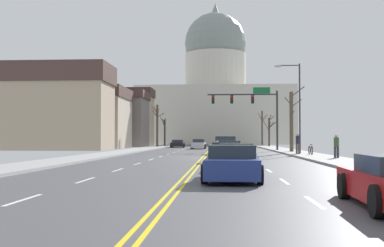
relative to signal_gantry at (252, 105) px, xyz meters
The scene contains 24 objects.
ground 18.72m from the signal_gantry, 105.53° to the right, with size 20.00×180.00×0.20m.
signal_gantry is the anchor object (origin of this frame).
street_lamp_right 11.82m from the signal_gantry, 74.79° to the right, with size 2.23×0.24×7.86m.
capitol_building 58.64m from the signal_gantry, 94.73° to the left, with size 35.12×22.63×33.68m.
sedan_near_00 7.10m from the signal_gantry, 124.88° to the right, with size 2.06×4.63×1.23m.
pickup_truck_near_01 11.77m from the signal_gantry, 106.59° to the right, with size 2.33×5.32×1.63m.
sedan_near_02 17.32m from the signal_gantry, 99.76° to the right, with size 2.15×4.37×1.27m.
sedan_near_03 24.10m from the signal_gantry, 97.79° to the right, with size 2.12×4.41×1.22m.
sedan_near_04 30.51m from the signal_gantry, 95.28° to the right, with size 2.05×4.54×1.23m.
sedan_near_05 36.38m from the signal_gantry, 94.92° to the right, with size 2.12×4.71×1.25m.
sedan_oncoming_00 12.45m from the signal_gantry, 124.13° to the left, with size 1.96×4.47×1.30m.
sedan_oncoming_01 21.31m from the signal_gantry, 119.06° to the left, with size 2.15×4.51×1.17m.
flank_building_00 31.63m from the signal_gantry, 133.57° to the left, with size 12.39×8.10×9.06m.
flank_building_01 24.46m from the signal_gantry, 149.41° to the left, with size 8.43×10.09×8.56m.
flank_building_02 23.34m from the signal_gantry, behind, with size 12.61×7.21×10.42m.
flank_building_03 38.89m from the signal_gantry, 124.73° to the left, with size 12.48×6.29×10.46m.
bare_tree_00 7.19m from the signal_gantry, 59.64° to the right, with size 1.96×1.11×6.38m.
bare_tree_01 22.00m from the signal_gantry, 126.89° to the left, with size 1.84×2.47×6.34m.
bare_tree_02 34.27m from the signal_gantry, 83.14° to the left, with size 1.82×1.10×6.31m.
bare_tree_03 27.16m from the signal_gantry, 118.26° to the left, with size 1.19×2.29×4.86m.
bare_tree_04 21.82m from the signal_gantry, 79.09° to the left, with size 1.98×2.08×5.00m.
pedestrian_00 21.34m from the signal_gantry, 78.13° to the right, with size 0.35×0.34×1.60m.
pedestrian_01 14.06m from the signal_gantry, 77.47° to the right, with size 0.35×0.34×1.74m.
bicycle_parked 15.29m from the signal_gantry, 74.86° to the right, with size 0.12×1.77×0.85m.
Camera 1 is at (1.32, -35.23, 1.52)m, focal length 43.58 mm.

